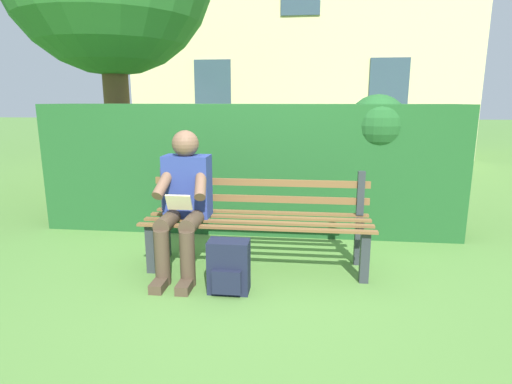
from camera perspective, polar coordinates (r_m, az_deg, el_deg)
ground at (r=3.60m, az=0.18°, el=-10.40°), size 60.00×60.00×0.00m
park_bench at (r=3.53m, az=0.31°, el=-3.77°), size 1.89×0.53×0.82m
person_seated at (r=3.43m, az=-9.92°, el=-0.93°), size 0.44×0.73×1.17m
hedge_backdrop at (r=4.55m, az=-0.61°, el=3.91°), size 4.43×0.75×1.47m
building_facade at (r=11.96m, az=6.18°, el=20.90°), size 8.37×3.23×6.33m
backpack at (r=3.12m, az=-3.77°, el=-10.29°), size 0.30×0.25×0.40m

